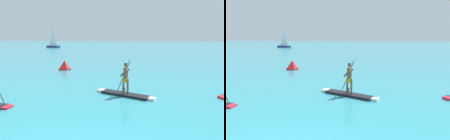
{
  "view_description": "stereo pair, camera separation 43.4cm",
  "coord_description": "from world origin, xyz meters",
  "views": [
    {
      "loc": [
        2.14,
        -3.38,
        3.16
      ],
      "look_at": [
        -2.08,
        11.41,
        0.75
      ],
      "focal_mm": 32.37,
      "sensor_mm": 36.0,
      "label": 1
    },
    {
      "loc": [
        2.55,
        -3.26,
        3.16
      ],
      "look_at": [
        -2.08,
        11.41,
        0.75
      ],
      "focal_mm": 32.37,
      "sensor_mm": 36.0,
      "label": 2
    }
  ],
  "objects": [
    {
      "name": "paddleboarder_mid_center",
      "position": [
        -0.17,
        7.34,
        0.33
      ],
      "size": [
        3.53,
        1.44,
        1.96
      ],
      "rotation": [
        0.0,
        0.0,
        2.85
      ],
      "color": "black",
      "rests_on": "ground"
    },
    {
      "name": "race_marker_buoy",
      "position": [
        -8.15,
        15.0,
        0.4
      ],
      "size": [
        1.44,
        1.44,
        0.93
      ],
      "color": "red",
      "rests_on": "ground"
    },
    {
      "name": "sailboat_left_horizon",
      "position": [
        -36.97,
        58.98,
        0.82
      ],
      "size": [
        5.98,
        3.62,
        7.14
      ],
      "rotation": [
        0.0,
        0.0,
        5.9
      ],
      "color": "navy",
      "rests_on": "ground"
    }
  ]
}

